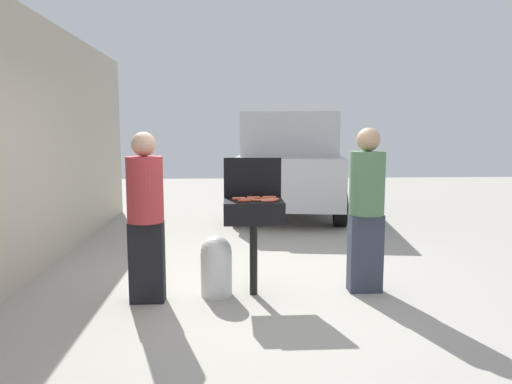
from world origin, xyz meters
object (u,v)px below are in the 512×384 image
object	(u,v)px
hot_dog_3	(273,199)
propane_tank	(216,264)
hot_dog_7	(245,201)
hot_dog_12	(268,200)
hot_dog_5	(253,197)
person_left	(146,211)
hot_dog_2	(247,199)
hot_dog_0	(239,198)
bbq_grill	(254,215)
hot_dog_9	(270,198)
hot_dog_8	(268,201)
hot_dog_10	(259,198)
person_right	(367,204)
parked_minivan	(290,163)
hot_dog_13	(271,200)
hot_dog_6	(269,197)
hot_dog_4	(253,198)
hot_dog_11	(239,199)
hot_dog_1	(259,200)

from	to	relation	value
hot_dog_3	propane_tank	size ratio (longest dim) A/B	0.21
hot_dog_7	hot_dog_12	size ratio (longest dim) A/B	1.00
hot_dog_5	person_left	size ratio (longest dim) A/B	0.08
hot_dog_2	hot_dog_7	xyz separation A→B (m)	(-0.03, -0.10, 0.00)
hot_dog_0	hot_dog_3	world-z (taller)	same
bbq_grill	hot_dog_9	distance (m)	0.26
hot_dog_0	hot_dog_3	bearing A→B (deg)	-13.67
hot_dog_2	hot_dog_8	xyz separation A→B (m)	(0.20, -0.12, 0.00)
hot_dog_0	hot_dog_2	xyz separation A→B (m)	(0.08, -0.08, 0.00)
hot_dog_9	hot_dog_10	xyz separation A→B (m)	(-0.11, -0.05, 0.00)
hot_dog_5	person_right	bearing A→B (deg)	-4.57
bbq_grill	person_right	size ratio (longest dim) A/B	0.57
hot_dog_7	parked_minivan	size ratio (longest dim) A/B	0.03
hot_dog_12	hot_dog_8	bearing A→B (deg)	-92.46
hot_dog_2	hot_dog_10	world-z (taller)	same
hot_dog_13	parked_minivan	bearing A→B (deg)	80.73
hot_dog_2	hot_dog_6	xyz separation A→B (m)	(0.23, 0.15, 0.00)
hot_dog_4	hot_dog_6	world-z (taller)	same
parked_minivan	hot_dog_9	bearing A→B (deg)	88.03
hot_dog_2	hot_dog_13	bearing A→B (deg)	-19.78
hot_dog_3	hot_dog_4	size ratio (longest dim) A/B	1.00
hot_dog_9	parked_minivan	bearing A→B (deg)	80.38
bbq_grill	hot_dog_0	world-z (taller)	hot_dog_0
hot_dog_5	person_right	world-z (taller)	person_right
hot_dog_3	hot_dog_7	xyz separation A→B (m)	(-0.29, -0.10, 0.00)
person_right	parked_minivan	distance (m)	5.03
bbq_grill	propane_tank	bearing A→B (deg)	179.90
hot_dog_3	hot_dog_8	distance (m)	0.13
hot_dog_10	parked_minivan	xyz separation A→B (m)	(0.95, 5.00, 0.03)
hot_dog_11	hot_dog_6	bearing A→B (deg)	18.85
hot_dog_1	person_left	bearing A→B (deg)	-176.17
hot_dog_0	propane_tank	size ratio (longest dim) A/B	0.21
hot_dog_6	person_left	xyz separation A→B (m)	(-1.22, -0.29, -0.09)
hot_dog_0	hot_dog_12	world-z (taller)	same
hot_dog_6	hot_dog_13	distance (m)	0.23
hot_dog_7	person_left	world-z (taller)	person_left
hot_dog_4	propane_tank	distance (m)	0.78
hot_dog_7	hot_dog_8	bearing A→B (deg)	-5.65
propane_tank	hot_dog_6	bearing A→B (deg)	14.28
bbq_grill	hot_dog_7	world-z (taller)	hot_dog_7
hot_dog_7	hot_dog_12	bearing A→B (deg)	15.60
hot_dog_0	hot_dog_4	world-z (taller)	same
hot_dog_3	propane_tank	world-z (taller)	hot_dog_3
hot_dog_6	hot_dog_10	xyz separation A→B (m)	(-0.11, -0.08, 0.00)
hot_dog_2	hot_dog_11	bearing A→B (deg)	155.37
hot_dog_3	person_right	bearing A→B (deg)	2.66
hot_dog_2	hot_dog_4	world-z (taller)	same
bbq_grill	hot_dog_7	bearing A→B (deg)	-131.26
hot_dog_6	hot_dog_11	world-z (taller)	same
hot_dog_7	propane_tank	bearing A→B (deg)	159.53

